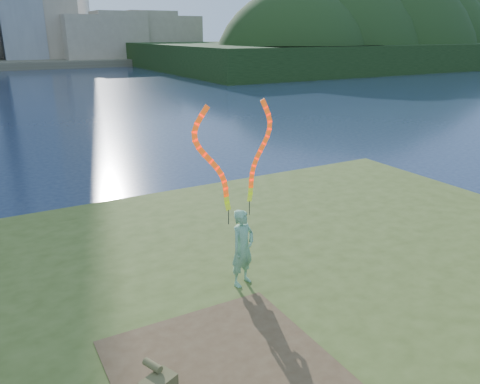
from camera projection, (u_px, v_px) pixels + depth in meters
ground at (243, 283)px, 11.11m from camera, size 320.00×320.00×0.00m
grassy_knoll at (301, 320)px, 9.10m from camera, size 20.00×18.00×0.80m
dirt_patch at (221, 364)px, 7.19m from camera, size 3.20×3.00×0.02m
wooded_hill at (362, 64)px, 88.07m from camera, size 78.00×50.00×63.00m
woman_with_ribbons at (242, 218)px, 9.09m from camera, size 1.91×0.77×3.98m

